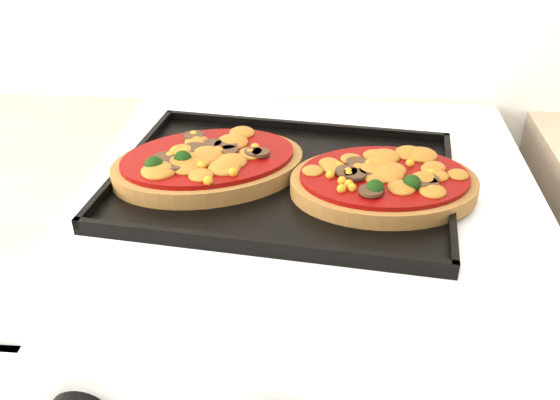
# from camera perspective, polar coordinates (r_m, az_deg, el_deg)

# --- Properties ---
(baking_tray) EXTENTS (0.45, 0.36, 0.02)m
(baking_tray) POSITION_cam_1_polar(r_m,az_deg,el_deg) (0.80, 0.31, 2.00)
(baking_tray) COLOR black
(baking_tray) RESTS_ON stove
(pizza_left) EXTENTS (0.29, 0.25, 0.04)m
(pizza_left) POSITION_cam_1_polar(r_m,az_deg,el_deg) (0.81, -6.55, 3.50)
(pizza_left) COLOR brown
(pizza_left) RESTS_ON baking_tray
(pizza_right) EXTENTS (0.25, 0.19, 0.03)m
(pizza_right) POSITION_cam_1_polar(r_m,az_deg,el_deg) (0.77, 9.51, 1.75)
(pizza_right) COLOR brown
(pizza_right) RESTS_ON baking_tray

